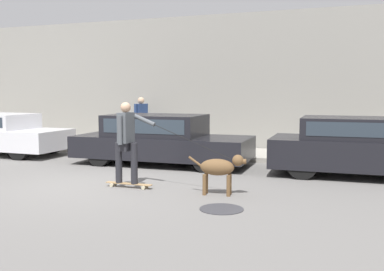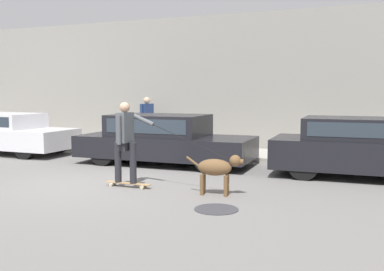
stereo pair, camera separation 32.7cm
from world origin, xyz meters
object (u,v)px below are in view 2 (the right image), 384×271
Objects in this scene: skateboarder at (126,139)px; dog at (217,168)px; parked_car_1 at (163,140)px; parked_car_0 at (9,134)px; pedestrian_with_bag at (147,119)px; parked_car_2 at (364,148)px.

dog is at bearing 0.53° from skateboarder.
parked_car_0 is at bearing 178.18° from parked_car_1.
parked_car_0 is at bearing 152.17° from dog.
dog is 6.94m from pedestrian_with_bag.
pedestrian_with_bag is at bearing 114.02° from skateboarder.
pedestrian_with_bag reaches higher than parked_car_2.
parked_car_2 reaches higher than dog.
parked_car_0 reaches higher than dog.
parked_car_0 is at bearing 177.86° from parked_car_2.
parked_car_0 is at bearing 52.81° from pedestrian_with_bag.
parked_car_2 is 7.21m from pedestrian_with_bag.
parked_car_0 is 8.14m from dog.
parked_car_0 is 5.20m from parked_car_1.
dog is (2.45, -2.77, -0.13)m from parked_car_1.
parked_car_2 is (10.02, -0.00, 0.05)m from parked_car_0.
parked_car_0 is 0.88× the size of parked_car_1.
parked_car_0 is at bearing 153.61° from skateboarder.
parked_car_1 is at bearing 101.09° from skateboarder.
parked_car_0 is 2.57× the size of pedestrian_with_bag.
parked_car_2 is 3.65m from dog.
pedestrian_with_bag is (3.31, 2.61, 0.39)m from parked_car_0.
parked_car_2 is at bearing 173.24° from pedestrian_with_bag.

